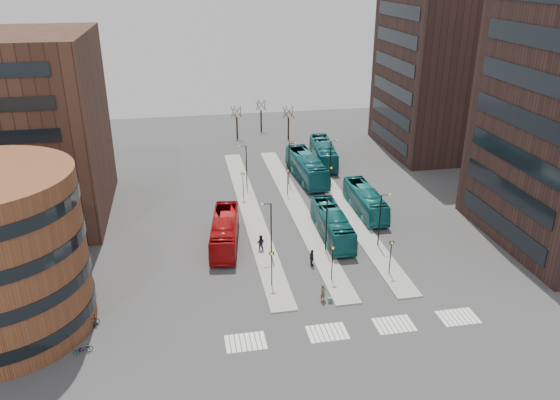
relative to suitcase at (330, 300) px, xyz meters
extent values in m
plane|color=#323235|center=(-0.46, -8.34, -0.24)|extent=(160.00, 160.00, 0.00)
cube|color=gray|center=(-4.46, 21.66, -0.17)|extent=(2.50, 45.00, 0.15)
cube|color=gray|center=(1.54, 21.66, -0.17)|extent=(2.50, 45.00, 0.15)
cube|color=gray|center=(7.54, 21.66, -0.17)|extent=(2.50, 45.00, 0.15)
cube|color=navy|center=(0.00, 0.00, 0.00)|extent=(0.45, 0.39, 0.49)
imported|color=#A90D0E|center=(-8.47, 13.34, 1.35)|extent=(4.34, 11.71, 3.19)
imported|color=#12585A|center=(3.76, 12.90, 1.34)|extent=(2.91, 11.42, 3.17)
imported|color=#146067|center=(5.13, 31.60, 1.56)|extent=(3.74, 13.13, 3.62)
imported|color=#166A6E|center=(9.72, 18.80, 1.31)|extent=(2.73, 11.21, 3.12)
imported|color=#135B61|center=(9.32, 37.81, 1.46)|extent=(4.22, 12.50, 3.41)
imported|color=brown|center=(-0.61, 0.39, 0.64)|extent=(0.77, 0.73, 1.77)
imported|color=black|center=(-4.80, 11.06, 0.70)|extent=(1.12, 1.01, 1.88)
imported|color=black|center=(-0.08, 6.89, 0.67)|extent=(0.53, 1.10, 1.82)
imported|color=black|center=(2.63, 10.38, 0.50)|extent=(0.88, 1.10, 1.49)
imported|color=gray|center=(-21.46, -3.33, 0.16)|extent=(1.63, 1.00, 0.81)
imported|color=gray|center=(-21.46, 0.11, 0.21)|extent=(1.56, 0.59, 0.91)
imported|color=gray|center=(-21.46, 0.61, 0.21)|extent=(1.74, 0.68, 0.90)
cube|color=silver|center=(-9.96, -4.34, -0.24)|extent=(0.35, 2.40, 0.01)
cube|color=silver|center=(-9.53, -4.34, -0.24)|extent=(0.35, 2.40, 0.01)
cube|color=silver|center=(-9.10, -4.34, -0.24)|extent=(0.35, 2.40, 0.01)
cube|color=silver|center=(-8.67, -4.34, -0.24)|extent=(0.35, 2.40, 0.01)
cube|color=silver|center=(-8.24, -4.34, -0.24)|extent=(0.35, 2.40, 0.01)
cube|color=silver|center=(-7.82, -4.34, -0.24)|extent=(0.35, 2.40, 0.01)
cube|color=silver|center=(-7.39, -4.34, -0.24)|extent=(0.35, 2.40, 0.01)
cube|color=silver|center=(-6.96, -4.34, -0.24)|extent=(0.35, 2.40, 0.01)
cube|color=silver|center=(-2.96, -4.34, -0.24)|extent=(0.35, 2.40, 0.01)
cube|color=silver|center=(-2.53, -4.34, -0.24)|extent=(0.35, 2.40, 0.01)
cube|color=silver|center=(-2.10, -4.34, -0.24)|extent=(0.35, 2.40, 0.01)
cube|color=silver|center=(-1.67, -4.34, -0.24)|extent=(0.35, 2.40, 0.01)
cube|color=silver|center=(-1.24, -4.34, -0.24)|extent=(0.35, 2.40, 0.01)
cube|color=silver|center=(-0.82, -4.34, -0.24)|extent=(0.35, 2.40, 0.01)
cube|color=silver|center=(-0.39, -4.34, -0.24)|extent=(0.35, 2.40, 0.01)
cube|color=silver|center=(0.04, -4.34, -0.24)|extent=(0.35, 2.40, 0.01)
cube|color=silver|center=(3.04, -4.34, -0.24)|extent=(0.35, 2.40, 0.01)
cube|color=silver|center=(3.47, -4.34, -0.24)|extent=(0.35, 2.40, 0.01)
cube|color=silver|center=(3.90, -4.34, -0.24)|extent=(0.35, 2.40, 0.01)
cube|color=silver|center=(4.33, -4.34, -0.24)|extent=(0.35, 2.40, 0.01)
cube|color=silver|center=(4.76, -4.34, -0.24)|extent=(0.35, 2.40, 0.01)
cube|color=silver|center=(5.18, -4.34, -0.24)|extent=(0.35, 2.40, 0.01)
cube|color=silver|center=(5.61, -4.34, -0.24)|extent=(0.35, 2.40, 0.01)
cube|color=silver|center=(6.04, -4.34, -0.24)|extent=(0.35, 2.40, 0.01)
cube|color=silver|center=(9.04, -4.34, -0.24)|extent=(0.35, 2.40, 0.01)
cube|color=silver|center=(9.47, -4.34, -0.24)|extent=(0.35, 2.40, 0.01)
cube|color=silver|center=(9.90, -4.34, -0.24)|extent=(0.35, 2.40, 0.01)
cube|color=silver|center=(10.33, -4.34, -0.24)|extent=(0.35, 2.40, 0.01)
cube|color=silver|center=(10.76, -4.34, -0.24)|extent=(0.35, 2.40, 0.01)
cube|color=silver|center=(11.18, -4.34, -0.24)|extent=(0.35, 2.40, 0.01)
cube|color=silver|center=(11.61, -4.34, -0.24)|extent=(0.35, 2.40, 0.01)
cube|color=silver|center=(12.04, -4.34, -0.24)|extent=(0.35, 2.40, 0.01)
cylinder|color=black|center=(-28.46, 1.66, 1.76)|extent=(15.16, 15.16, 1.10)
cube|color=black|center=(21.48, 7.66, 2.26)|extent=(0.12, 16.00, 2.00)
cube|color=black|center=(21.48, 7.66, 6.26)|extent=(0.12, 16.00, 2.00)
cube|color=black|center=(21.48, 7.66, 10.26)|extent=(0.12, 16.00, 2.00)
cube|color=black|center=(21.48, 7.66, 14.26)|extent=(0.12, 16.00, 2.00)
cube|color=black|center=(21.48, 7.66, 18.26)|extent=(0.12, 16.00, 2.00)
cube|color=black|center=(21.48, 7.66, 22.26)|extent=(0.12, 16.00, 2.00)
cube|color=#32201B|center=(31.54, 41.66, 14.76)|extent=(20.00, 20.00, 30.00)
cube|color=black|center=(21.48, 41.66, 2.26)|extent=(0.12, 16.00, 2.00)
cube|color=black|center=(21.48, 41.66, 6.26)|extent=(0.12, 16.00, 2.00)
cube|color=black|center=(21.48, 41.66, 10.26)|extent=(0.12, 16.00, 2.00)
cube|color=black|center=(21.48, 41.66, 14.26)|extent=(0.12, 16.00, 2.00)
cube|color=black|center=(21.48, 41.66, 18.26)|extent=(0.12, 16.00, 2.00)
cube|color=black|center=(21.48, 41.66, 22.26)|extent=(0.12, 16.00, 2.00)
cylinder|color=black|center=(-4.86, 3.66, 1.66)|extent=(0.10, 0.10, 3.50)
cube|color=black|center=(-4.86, 3.66, 3.41)|extent=(0.45, 0.10, 0.30)
cube|color=yellow|center=(-4.86, 3.60, 3.41)|extent=(0.20, 0.02, 0.20)
cylinder|color=black|center=(-4.86, 25.66, 1.66)|extent=(0.10, 0.10, 3.50)
cube|color=black|center=(-4.86, 25.66, 3.41)|extent=(0.45, 0.10, 0.30)
cube|color=yellow|center=(-4.86, 25.60, 3.41)|extent=(0.20, 0.02, 0.20)
cylinder|color=black|center=(1.14, 3.66, 1.66)|extent=(0.10, 0.10, 3.50)
cube|color=black|center=(1.14, 3.66, 3.41)|extent=(0.45, 0.10, 0.30)
cube|color=yellow|center=(1.14, 3.60, 3.41)|extent=(0.20, 0.02, 0.20)
cylinder|color=black|center=(1.14, 25.66, 1.66)|extent=(0.10, 0.10, 3.50)
cube|color=black|center=(1.14, 25.66, 3.41)|extent=(0.45, 0.10, 0.30)
cube|color=yellow|center=(1.14, 25.60, 3.41)|extent=(0.20, 0.02, 0.20)
cylinder|color=black|center=(7.14, 3.66, 1.66)|extent=(0.10, 0.10, 3.50)
cube|color=black|center=(7.14, 3.66, 3.41)|extent=(0.45, 0.10, 0.30)
cube|color=yellow|center=(7.14, 3.60, 3.41)|extent=(0.20, 0.02, 0.20)
cylinder|color=black|center=(7.14, 25.66, 1.66)|extent=(0.10, 0.10, 3.50)
cube|color=black|center=(7.14, 25.66, 3.41)|extent=(0.45, 0.10, 0.30)
cube|color=yellow|center=(7.14, 25.60, 3.41)|extent=(0.20, 0.02, 0.20)
cylinder|color=black|center=(-3.86, 9.66, 2.91)|extent=(0.14, 0.14, 6.00)
cylinder|color=black|center=(-4.31, 9.66, 5.91)|extent=(0.90, 0.08, 0.08)
sphere|color=silver|center=(-4.76, 9.66, 5.91)|extent=(0.24, 0.24, 0.24)
cylinder|color=black|center=(-3.86, 29.66, 2.91)|extent=(0.14, 0.14, 6.00)
cylinder|color=black|center=(-4.31, 29.66, 5.91)|extent=(0.90, 0.08, 0.08)
sphere|color=silver|center=(-4.76, 29.66, 5.91)|extent=(0.24, 0.24, 0.24)
cylinder|color=black|center=(2.14, 9.66, 2.91)|extent=(0.14, 0.14, 6.00)
cylinder|color=black|center=(2.59, 9.66, 5.91)|extent=(0.90, 0.08, 0.08)
sphere|color=silver|center=(3.04, 9.66, 5.91)|extent=(0.24, 0.24, 0.24)
cylinder|color=black|center=(2.14, 29.66, 2.91)|extent=(0.14, 0.14, 6.00)
cylinder|color=black|center=(2.59, 29.66, 5.91)|extent=(0.90, 0.08, 0.08)
sphere|color=silver|center=(3.04, 29.66, 5.91)|extent=(0.24, 0.24, 0.24)
cylinder|color=black|center=(8.14, 9.66, 2.91)|extent=(0.14, 0.14, 6.00)
cylinder|color=black|center=(8.59, 9.66, 5.91)|extent=(0.90, 0.08, 0.08)
sphere|color=silver|center=(9.04, 9.66, 5.91)|extent=(0.24, 0.24, 0.24)
cylinder|color=black|center=(8.14, 29.66, 2.91)|extent=(0.14, 0.14, 6.00)
cylinder|color=black|center=(8.59, 29.66, 5.91)|extent=(0.90, 0.08, 0.08)
sphere|color=silver|center=(9.04, 29.66, 5.91)|extent=(0.24, 0.24, 0.24)
cylinder|color=black|center=(-2.46, 53.66, 1.76)|extent=(0.30, 0.30, 4.00)
cylinder|color=black|center=(-1.76, 53.66, 4.66)|extent=(0.10, 1.56, 1.95)
cylinder|color=black|center=(-2.24, 54.32, 4.66)|extent=(1.48, 0.59, 1.97)
cylinder|color=black|center=(-3.02, 54.07, 4.66)|extent=(0.90, 1.31, 1.99)
cylinder|color=black|center=(-3.03, 53.25, 4.66)|extent=(0.89, 1.31, 1.99)
cylinder|color=black|center=(-2.24, 52.99, 4.66)|extent=(1.48, 0.58, 1.97)
cylinder|color=black|center=(2.54, 57.66, 1.76)|extent=(0.30, 0.30, 4.00)
cylinder|color=black|center=(3.24, 57.66, 4.66)|extent=(0.10, 1.56, 1.95)
cylinder|color=black|center=(2.76, 58.32, 4.66)|extent=(1.48, 0.59, 1.97)
cylinder|color=black|center=(1.98, 58.07, 4.66)|extent=(0.90, 1.31, 1.99)
cylinder|color=black|center=(1.97, 57.25, 4.66)|extent=(0.89, 1.31, 1.99)
cylinder|color=black|center=(2.76, 56.99, 4.66)|extent=(1.48, 0.58, 1.97)
cylinder|color=black|center=(6.54, 51.66, 1.76)|extent=(0.30, 0.30, 4.00)
cylinder|color=black|center=(7.24, 51.66, 4.66)|extent=(0.10, 1.56, 1.95)
cylinder|color=black|center=(6.76, 52.32, 4.66)|extent=(1.48, 0.59, 1.97)
cylinder|color=black|center=(5.98, 52.07, 4.66)|extent=(0.90, 1.31, 1.99)
cylinder|color=black|center=(5.97, 51.25, 4.66)|extent=(0.89, 1.31, 1.99)
cylinder|color=black|center=(6.76, 50.99, 4.66)|extent=(1.48, 0.58, 1.97)
camera|label=1|loc=(-12.49, -41.08, 28.38)|focal=35.00mm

